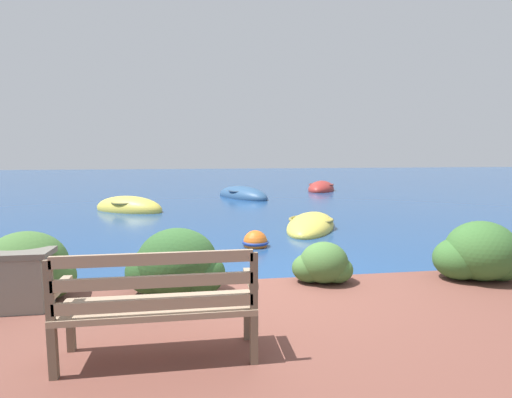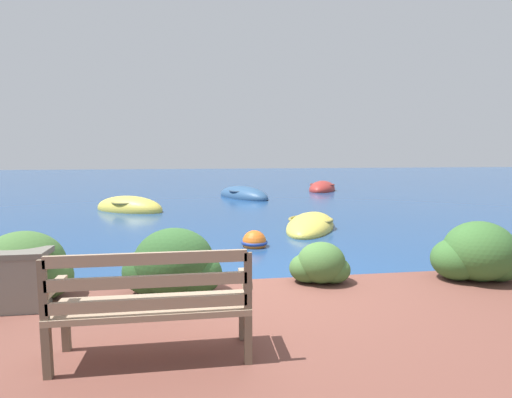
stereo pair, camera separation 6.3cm
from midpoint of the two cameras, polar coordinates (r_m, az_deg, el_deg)
name	(u,v)px [view 2 (the right image)]	position (r m, az deg, el deg)	size (l,w,h in m)	color
ground_plane	(263,295)	(5.45, 1.35, -13.50)	(80.00, 80.00, 0.00)	navy
park_bench	(152,302)	(3.36, -14.07, -14.09)	(1.56, 0.48, 0.93)	brown
hedge_clump_far_left	(22,269)	(5.31, -30.09, -8.69)	(1.14, 0.82, 0.78)	#426B33
hedge_clump_left	(173,266)	(4.81, -11.43, -9.36)	(1.16, 0.84, 0.79)	#2D5628
hedge_clump_centre	(320,265)	(5.24, 9.50, -9.30)	(0.77, 0.56, 0.53)	#426B33
hedge_clump_right	(477,255)	(5.99, 29.34, -6.97)	(1.14, 0.82, 0.78)	#38662D
rowboat_nearest	(311,226)	(10.00, 7.98, -3.86)	(2.14, 2.94, 0.63)	#DBC64C
rowboat_mid	(129,208)	(13.47, -17.52, -1.30)	(2.68, 2.23, 0.84)	#DBC64C
rowboat_far	(243,196)	(16.52, -1.73, 0.44)	(2.46, 3.20, 0.83)	#2D517A
rowboat_outer	(322,189)	(19.75, 9.51, 1.39)	(2.19, 2.74, 0.84)	#9E2D28
mooring_buoy	(254,242)	(8.03, -0.01, -6.21)	(0.53, 0.53, 0.49)	orange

